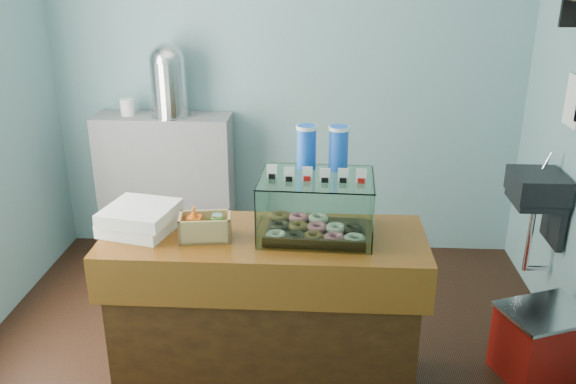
# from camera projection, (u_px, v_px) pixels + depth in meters

# --- Properties ---
(ground) EXTENTS (3.50, 3.50, 0.00)m
(ground) POSITION_uv_depth(u_px,v_px,m) (270.00, 356.00, 3.57)
(ground) COLOR black
(ground) RESTS_ON ground
(room_shell) EXTENTS (3.54, 3.04, 2.82)m
(room_shell) POSITION_uv_depth(u_px,v_px,m) (272.00, 63.00, 2.96)
(room_shell) COLOR #78AEB0
(room_shell) RESTS_ON ground
(counter) EXTENTS (1.60, 0.60, 0.90)m
(counter) POSITION_uv_depth(u_px,v_px,m) (265.00, 313.00, 3.17)
(counter) COLOR #47270D
(counter) RESTS_ON ground
(back_shelf) EXTENTS (1.00, 0.32, 1.10)m
(back_shelf) POSITION_uv_depth(u_px,v_px,m) (167.00, 186.00, 4.65)
(back_shelf) COLOR gray
(back_shelf) RESTS_ON ground
(display_case) EXTENTS (0.57, 0.43, 0.52)m
(display_case) POSITION_uv_depth(u_px,v_px,m) (316.00, 200.00, 2.98)
(display_case) COLOR black
(display_case) RESTS_ON counter
(condiment_crate) EXTENTS (0.27, 0.18, 0.17)m
(condiment_crate) POSITION_uv_depth(u_px,v_px,m) (204.00, 227.00, 2.96)
(condiment_crate) COLOR tan
(condiment_crate) RESTS_ON counter
(pastry_boxes) EXTENTS (0.40, 0.40, 0.13)m
(pastry_boxes) POSITION_uv_depth(u_px,v_px,m) (140.00, 218.00, 3.04)
(pastry_boxes) COLOR white
(pastry_boxes) RESTS_ON counter
(coffee_urn) EXTENTS (0.29, 0.29, 0.53)m
(coffee_urn) POSITION_uv_depth(u_px,v_px,m) (169.00, 78.00, 4.33)
(coffee_urn) COLOR silver
(coffee_urn) RESTS_ON back_shelf
(red_cooler) EXTENTS (0.56, 0.50, 0.41)m
(red_cooler) POSITION_uv_depth(u_px,v_px,m) (542.00, 342.00, 3.35)
(red_cooler) COLOR #AF150E
(red_cooler) RESTS_ON ground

